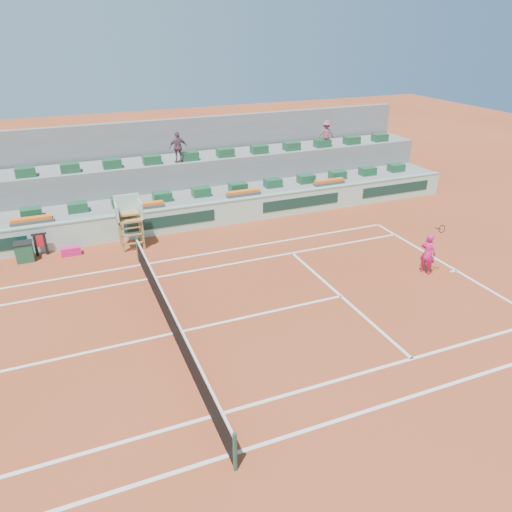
# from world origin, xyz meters

# --- Properties ---
(ground) EXTENTS (90.00, 90.00, 0.00)m
(ground) POSITION_xyz_m (0.00, 0.00, 0.00)
(ground) COLOR #953A1C
(ground) RESTS_ON ground
(seating_tier_lower) EXTENTS (36.00, 4.00, 1.20)m
(seating_tier_lower) POSITION_xyz_m (0.00, 10.70, 0.60)
(seating_tier_lower) COLOR gray
(seating_tier_lower) RESTS_ON ground
(seating_tier_upper) EXTENTS (36.00, 2.40, 2.60)m
(seating_tier_upper) POSITION_xyz_m (0.00, 12.30, 1.30)
(seating_tier_upper) COLOR gray
(seating_tier_upper) RESTS_ON ground
(stadium_back_wall) EXTENTS (36.00, 0.40, 4.40)m
(stadium_back_wall) POSITION_xyz_m (0.00, 13.90, 2.20)
(stadium_back_wall) COLOR gray
(stadium_back_wall) RESTS_ON ground
(player_bag) EXTENTS (0.83, 0.37, 0.37)m
(player_bag) POSITION_xyz_m (-2.63, 7.64, 0.18)
(player_bag) COLOR #DC1C70
(player_bag) RESTS_ON ground
(spectator_mid) EXTENTS (0.95, 0.41, 1.61)m
(spectator_mid) POSITION_xyz_m (3.35, 11.41, 3.40)
(spectator_mid) COLOR #6C4851
(spectator_mid) RESTS_ON seating_tier_upper
(spectator_right) EXTENTS (1.11, 0.84, 1.52)m
(spectator_right) POSITION_xyz_m (12.16, 11.60, 3.36)
(spectator_right) COLOR #8B4558
(spectator_right) RESTS_ON seating_tier_upper
(court_lines) EXTENTS (23.89, 11.09, 0.01)m
(court_lines) POSITION_xyz_m (0.00, 0.00, 0.01)
(court_lines) COLOR white
(court_lines) RESTS_ON ground
(tennis_net) EXTENTS (0.10, 11.97, 1.10)m
(tennis_net) POSITION_xyz_m (0.00, 0.00, 0.53)
(tennis_net) COLOR black
(tennis_net) RESTS_ON ground
(advertising_hoarding) EXTENTS (36.00, 0.34, 1.26)m
(advertising_hoarding) POSITION_xyz_m (0.02, 8.50, 0.63)
(advertising_hoarding) COLOR #ABD8BF
(advertising_hoarding) RESTS_ON ground
(umpire_chair) EXTENTS (1.10, 0.90, 2.40)m
(umpire_chair) POSITION_xyz_m (0.00, 7.50, 1.54)
(umpire_chair) COLOR olive
(umpire_chair) RESTS_ON ground
(seat_row_lower) EXTENTS (32.90, 0.60, 0.44)m
(seat_row_lower) POSITION_xyz_m (0.00, 9.80, 1.42)
(seat_row_lower) COLOR #1A502F
(seat_row_lower) RESTS_ON seating_tier_lower
(seat_row_upper) EXTENTS (32.90, 0.60, 0.44)m
(seat_row_upper) POSITION_xyz_m (0.00, 11.70, 2.82)
(seat_row_upper) COLOR #1A502F
(seat_row_upper) RESTS_ON seating_tier_upper
(flower_planters) EXTENTS (26.80, 0.36, 0.28)m
(flower_planters) POSITION_xyz_m (-1.50, 9.00, 1.33)
(flower_planters) COLOR #4D4D4D
(flower_planters) RESTS_ON seating_tier_lower
(drink_cooler_a) EXTENTS (0.74, 0.64, 0.84)m
(drink_cooler_a) POSITION_xyz_m (-4.46, 7.79, 0.42)
(drink_cooler_a) COLOR #194D32
(drink_cooler_a) RESTS_ON ground
(towel_rack) EXTENTS (0.63, 0.10, 1.03)m
(towel_rack) POSITION_xyz_m (-3.80, 8.11, 0.60)
(towel_rack) COLOR black
(towel_rack) RESTS_ON ground
(tennis_player) EXTENTS (0.63, 0.93, 2.28)m
(tennis_player) POSITION_xyz_m (10.57, 0.35, 0.87)
(tennis_player) COLOR #DC1C70
(tennis_player) RESTS_ON ground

